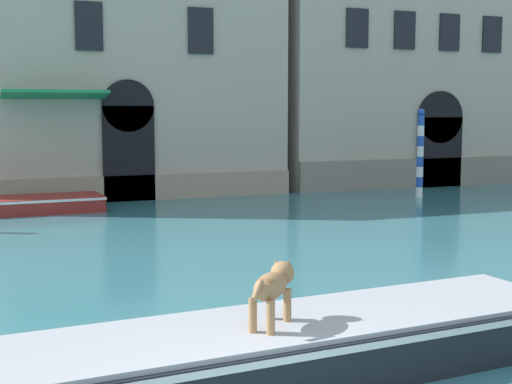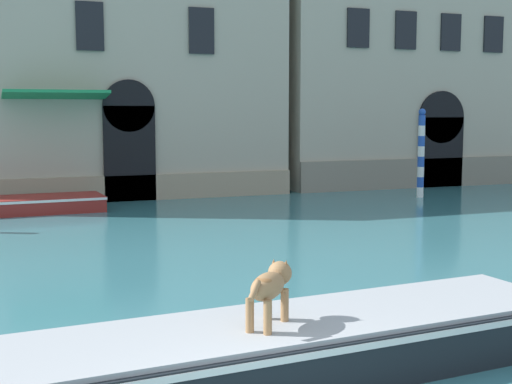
% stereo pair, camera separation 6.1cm
% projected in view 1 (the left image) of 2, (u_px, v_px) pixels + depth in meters
% --- Properties ---
extents(palazzo_left, '(15.05, 7.40, 12.15)m').
position_uv_depth(palazzo_left, '(77.00, 37.00, 27.28)').
color(palazzo_left, '#B2A893').
rests_on(palazzo_left, ground_plane).
extents(boat_foreground, '(7.98, 2.45, 0.70)m').
position_uv_depth(boat_foreground, '(296.00, 345.00, 8.77)').
color(boat_foreground, black).
rests_on(boat_foreground, ground_plane).
extents(dog_on_deck, '(0.83, 0.86, 0.73)m').
position_uv_depth(dog_on_deck, '(273.00, 286.00, 8.44)').
color(dog_on_deck, '#997047').
rests_on(dog_on_deck, boat_foreground).
extents(boat_moored_near_palazzo, '(4.59, 2.00, 0.50)m').
position_uv_depth(boat_moored_near_palazzo, '(30.00, 204.00, 22.71)').
color(boat_moored_near_palazzo, maroon).
rests_on(boat_moored_near_palazzo, ground_plane).
extents(mooring_pole_0, '(0.26, 0.26, 3.31)m').
position_uv_depth(mooring_pole_0, '(420.00, 153.00, 26.56)').
color(mooring_pole_0, white).
rests_on(mooring_pole_0, ground_plane).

